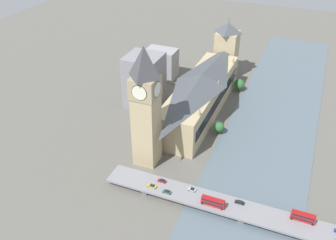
% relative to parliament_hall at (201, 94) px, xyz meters
% --- Properties ---
extents(ground_plane, '(600.00, 600.00, 0.00)m').
position_rel_parliament_hall_xyz_m(ground_plane, '(-15.62, 8.00, -14.65)').
color(ground_plane, '#605E56').
extents(river_water, '(56.78, 360.00, 0.30)m').
position_rel_parliament_hall_xyz_m(river_water, '(-50.01, 8.00, -14.50)').
color(river_water, slate).
rests_on(river_water, ground_plane).
extents(parliament_hall, '(25.70, 105.15, 29.49)m').
position_rel_parliament_hall_xyz_m(parliament_hall, '(0.00, 0.00, 0.00)').
color(parliament_hall, tan).
rests_on(parliament_hall, ground_plane).
extents(clock_tower, '(14.08, 14.08, 70.88)m').
position_rel_parliament_hall_xyz_m(clock_tower, '(11.44, 63.00, 23.20)').
color(clock_tower, tan).
rests_on(clock_tower, ground_plane).
extents(victoria_tower, '(17.14, 17.14, 48.90)m').
position_rel_parliament_hall_xyz_m(victoria_tower, '(0.06, -65.15, 7.80)').
color(victoria_tower, tan).
rests_on(victoria_tower, ground_plane).
extents(road_bridge, '(145.56, 13.67, 4.02)m').
position_rel_parliament_hall_xyz_m(road_bridge, '(-50.01, 84.25, -11.45)').
color(road_bridge, slate).
rests_on(road_bridge, ground_plane).
extents(double_decker_bus_lead, '(11.22, 2.55, 4.68)m').
position_rel_parliament_hall_xyz_m(double_decker_bus_lead, '(-76.73, 80.71, -8.05)').
color(double_decker_bus_lead, red).
rests_on(double_decker_bus_lead, road_bridge).
extents(double_decker_bus_mid, '(11.82, 2.49, 4.65)m').
position_rel_parliament_hall_xyz_m(double_decker_bus_mid, '(-35.18, 87.43, -8.06)').
color(double_decker_bus_mid, red).
rests_on(double_decker_bus_mid, road_bridge).
extents(car_northbound_lead, '(4.63, 1.84, 1.34)m').
position_rel_parliament_hall_xyz_m(car_northbound_lead, '(-47.05, 80.81, -9.95)').
color(car_northbound_lead, black).
rests_on(car_northbound_lead, road_bridge).
extents(car_northbound_tail, '(3.80, 1.93, 1.36)m').
position_rel_parliament_hall_xyz_m(car_northbound_tail, '(-22.38, 81.24, -9.95)').
color(car_northbound_tail, silver).
rests_on(car_northbound_tail, road_bridge).
extents(car_southbound_lead, '(4.45, 1.87, 1.32)m').
position_rel_parliament_hall_xyz_m(car_southbound_lead, '(-5.47, 81.05, -9.97)').
color(car_southbound_lead, maroon).
rests_on(car_southbound_lead, road_bridge).
extents(car_southbound_mid, '(4.42, 1.87, 1.29)m').
position_rel_parliament_hall_xyz_m(car_southbound_mid, '(-11.06, 87.64, -9.97)').
color(car_southbound_mid, '#2D5638').
rests_on(car_southbound_mid, road_bridge).
extents(car_southbound_extra, '(4.74, 1.92, 1.32)m').
position_rel_parliament_hall_xyz_m(car_southbound_extra, '(-2.32, 86.75, -9.96)').
color(car_southbound_extra, gold).
rests_on(car_southbound_extra, road_bridge).
extents(city_block_west, '(24.55, 16.37, 24.40)m').
position_rel_parliament_hall_xyz_m(city_block_west, '(47.32, -40.97, -2.45)').
color(city_block_west, '#939399').
rests_on(city_block_west, ground_plane).
extents(city_block_center, '(24.14, 24.18, 37.69)m').
position_rel_parliament_hall_xyz_m(city_block_center, '(41.05, 4.01, 4.19)').
color(city_block_center, gray).
rests_on(city_block_center, ground_plane).
extents(tree_embankment_near, '(6.69, 6.69, 8.40)m').
position_rel_parliament_hall_xyz_m(tree_embankment_near, '(-19.43, 20.61, -9.61)').
color(tree_embankment_near, brown).
rests_on(tree_embankment_near, ground_plane).
extents(tree_embankment_mid, '(8.19, 8.19, 9.59)m').
position_rel_parliament_hall_xyz_m(tree_embankment_mid, '(-17.79, -42.11, -9.16)').
color(tree_embankment_mid, brown).
rests_on(tree_embankment_mid, ground_plane).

